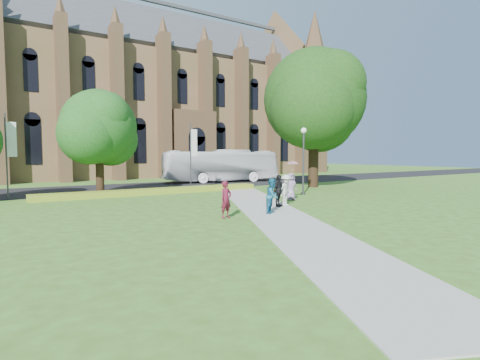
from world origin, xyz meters
TOP-DOWN VIEW (x-y plane):
  - ground at (0.00, 0.00)m, footprint 160.00×160.00m
  - road at (0.00, 20.00)m, footprint 160.00×10.00m
  - footpath at (0.00, 1.00)m, footprint 15.58×28.54m
  - flower_hedge at (-2.00, 13.20)m, footprint 18.00×1.40m
  - cathedral at (10.00, 39.73)m, footprint 52.60×18.25m
  - streetlamp at (7.50, 6.50)m, footprint 0.44×0.44m
  - large_tree at (13.00, 11.00)m, footprint 9.60×9.60m
  - street_tree_1 at (-6.00, 14.50)m, footprint 5.60×5.60m
  - banner_pole_0 at (2.11, 15.20)m, footprint 0.70×0.10m
  - banner_pole_1 at (-11.89, 15.20)m, footprint 0.70×0.10m
  - tour_coach at (8.83, 21.49)m, footprint 13.50×5.39m
  - pedestrian_0 at (-3.24, 0.48)m, footprint 0.75×0.58m
  - pedestrian_1 at (-0.42, 0.37)m, footprint 1.14×1.08m
  - pedestrian_2 at (2.20, 2.34)m, footprint 1.37×1.02m
  - pedestrian_3 at (1.45, 2.16)m, footprint 1.22×0.89m
  - pedestrian_4 at (4.30, 4.26)m, footprint 0.90×0.59m
  - parasol at (4.48, 4.36)m, footprint 1.09×1.09m

SIDE VIEW (x-z plane):
  - ground at x=0.00m, z-range 0.00..0.00m
  - road at x=0.00m, z-range 0.00..0.02m
  - footpath at x=0.00m, z-range 0.00..0.04m
  - flower_hedge at x=-2.00m, z-range 0.00..0.45m
  - pedestrian_0 at x=-3.24m, z-range 0.04..1.87m
  - pedestrian_4 at x=4.30m, z-range 0.04..1.88m
  - pedestrian_1 at x=-0.42m, z-range 0.04..1.91m
  - pedestrian_2 at x=2.20m, z-range 0.04..1.93m
  - pedestrian_3 at x=1.45m, z-range 0.04..1.96m
  - tour_coach at x=8.83m, z-range 0.02..3.69m
  - parasol at x=4.48m, z-range 1.88..2.62m
  - streetlamp at x=7.50m, z-range 0.68..5.92m
  - banner_pole_0 at x=2.11m, z-range 0.39..6.39m
  - banner_pole_1 at x=-11.89m, z-range 0.39..6.39m
  - street_tree_1 at x=-6.00m, z-range 1.20..9.25m
  - large_tree at x=13.00m, z-range 1.77..14.97m
  - cathedral at x=10.00m, z-range -1.02..26.98m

